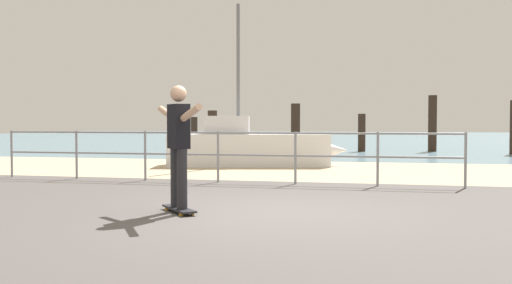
% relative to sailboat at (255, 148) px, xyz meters
% --- Properties ---
extents(ground_plane, '(24.00, 10.00, 0.04)m').
position_rel_sailboat_xyz_m(ground_plane, '(1.96, -9.01, -0.52)').
color(ground_plane, '#514C49').
rests_on(ground_plane, ground).
extents(beach_strip, '(24.00, 6.00, 0.04)m').
position_rel_sailboat_xyz_m(beach_strip, '(1.96, -1.01, -0.52)').
color(beach_strip, tan).
rests_on(beach_strip, ground).
extents(sea_surface, '(72.00, 50.00, 0.04)m').
position_rel_sailboat_xyz_m(sea_surface, '(1.96, 26.99, -0.52)').
color(sea_surface, slate).
rests_on(sea_surface, ground).
extents(railing_fence, '(9.54, 0.05, 1.05)m').
position_rel_sailboat_xyz_m(railing_fence, '(0.25, -4.41, 0.18)').
color(railing_fence, gray).
rests_on(railing_fence, ground).
extents(sailboat, '(5.07, 2.29, 4.49)m').
position_rel_sailboat_xyz_m(sailboat, '(0.00, 0.00, 0.00)').
color(sailboat, silver).
rests_on(sailboat, ground).
extents(skateboard, '(0.68, 0.73, 0.08)m').
position_rel_sailboat_xyz_m(skateboard, '(0.83, -8.23, -0.45)').
color(skateboard, black).
rests_on(skateboard, ground).
extents(skateboarder, '(1.02, 1.15, 1.65)m').
position_rel_sailboat_xyz_m(skateboarder, '(0.83, -8.23, 0.50)').
color(skateboarder, '#26262B').
rests_on(skateboarder, skateboard).
extents(groyne_post_0, '(0.33, 0.33, 1.47)m').
position_rel_sailboat_xyz_m(groyne_post_0, '(-5.85, 11.89, 0.22)').
color(groyne_post_0, '#332319').
rests_on(groyne_post_0, ground).
extents(groyne_post_1, '(0.37, 0.37, 1.67)m').
position_rel_sailboat_xyz_m(groyne_post_1, '(-3.04, 5.86, 0.32)').
color(groyne_post_1, '#332319').
rests_on(groyne_post_1, ground).
extents(groyne_post_2, '(0.39, 0.39, 2.01)m').
position_rel_sailboat_xyz_m(groyne_post_2, '(-0.22, 8.78, 0.49)').
color(groyne_post_2, '#332319').
rests_on(groyne_post_2, ground).
extents(groyne_post_3, '(0.30, 0.30, 1.56)m').
position_rel_sailboat_xyz_m(groyne_post_3, '(2.60, 8.17, 0.26)').
color(groyne_post_3, '#332319').
rests_on(groyne_post_3, ground).
extents(groyne_post_4, '(0.35, 0.35, 2.32)m').
position_rel_sailboat_xyz_m(groyne_post_4, '(5.41, 8.93, 0.64)').
color(groyne_post_4, '#332319').
rests_on(groyne_post_4, ground).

